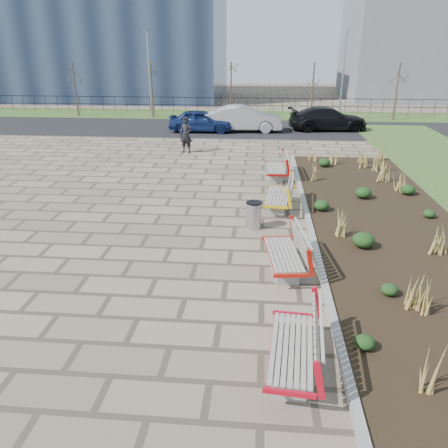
# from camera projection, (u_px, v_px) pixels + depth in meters

# --- Properties ---
(ground) EXTENTS (120.00, 120.00, 0.00)m
(ground) POSITION_uv_depth(u_px,v_px,m) (138.00, 319.00, 8.83)
(ground) COLOR #84715A
(ground) RESTS_ON ground
(planting_bed) EXTENTS (4.50, 18.00, 0.10)m
(planting_bed) POSITION_uv_depth(u_px,v_px,m) (389.00, 230.00, 12.92)
(planting_bed) COLOR black
(planting_bed) RESTS_ON ground
(planting_curb) EXTENTS (0.16, 18.00, 0.15)m
(planting_curb) POSITION_uv_depth(u_px,v_px,m) (310.00, 227.00, 13.10)
(planting_curb) COLOR gray
(planting_curb) RESTS_ON ground
(grass_verge_far) EXTENTS (80.00, 5.00, 0.04)m
(grass_verge_far) POSITION_uv_depth(u_px,v_px,m) (232.00, 115.00, 34.64)
(grass_verge_far) COLOR #33511E
(grass_verge_far) RESTS_ON ground
(road) EXTENTS (80.00, 7.00, 0.02)m
(road) POSITION_uv_depth(u_px,v_px,m) (226.00, 128.00, 29.11)
(road) COLOR black
(road) RESTS_ON ground
(bench_a) EXTENTS (1.08, 2.17, 1.00)m
(bench_a) POSITION_uv_depth(u_px,v_px,m) (292.00, 345.00, 7.27)
(bench_a) COLOR red
(bench_a) RESTS_ON ground
(bench_b) EXTENTS (1.16, 2.20, 1.00)m
(bench_b) POSITION_uv_depth(u_px,v_px,m) (283.00, 252.00, 10.53)
(bench_b) COLOR red
(bench_b) RESTS_ON ground
(bench_c) EXTENTS (1.11, 2.18, 1.00)m
(bench_c) POSITION_uv_depth(u_px,v_px,m) (278.00, 195.00, 14.60)
(bench_c) COLOR yellow
(bench_c) RESTS_ON ground
(bench_d) EXTENTS (0.98, 2.13, 1.00)m
(bench_d) POSITION_uv_depth(u_px,v_px,m) (276.00, 167.00, 17.97)
(bench_d) COLOR #A60C0B
(bench_d) RESTS_ON ground
(litter_bin) EXTENTS (0.46, 0.46, 0.81)m
(litter_bin) POSITION_uv_depth(u_px,v_px,m) (254.00, 215.00, 13.06)
(litter_bin) COLOR #B2B2B7
(litter_bin) RESTS_ON ground
(pedestrian) EXTENTS (0.75, 0.58, 1.82)m
(pedestrian) POSITION_uv_depth(u_px,v_px,m) (186.00, 135.00, 22.19)
(pedestrian) COLOR black
(pedestrian) RESTS_ON ground
(car_blue) EXTENTS (4.08, 1.68, 1.38)m
(car_blue) POSITION_uv_depth(u_px,v_px,m) (201.00, 121.00, 27.62)
(car_blue) COLOR navy
(car_blue) RESTS_ON road
(car_silver) EXTENTS (4.95, 1.95, 1.60)m
(car_silver) POSITION_uv_depth(u_px,v_px,m) (244.00, 119.00, 27.73)
(car_silver) COLOR gray
(car_silver) RESTS_ON road
(car_black) EXTENTS (5.21, 2.62, 1.45)m
(car_black) POSITION_uv_depth(u_px,v_px,m) (328.00, 119.00, 28.16)
(car_black) COLOR black
(car_black) RESTS_ON road
(tree_a) EXTENTS (1.40, 1.40, 4.00)m
(tree_a) POSITION_uv_depth(u_px,v_px,m) (75.00, 89.00, 33.44)
(tree_a) COLOR #4C3D2D
(tree_a) RESTS_ON grass_verge_far
(tree_b) EXTENTS (1.40, 1.40, 4.00)m
(tree_b) POSITION_uv_depth(u_px,v_px,m) (152.00, 90.00, 32.96)
(tree_b) COLOR #4C3D2D
(tree_b) RESTS_ON grass_verge_far
(tree_c) EXTENTS (1.40, 1.40, 4.00)m
(tree_c) POSITION_uv_depth(u_px,v_px,m) (231.00, 90.00, 32.49)
(tree_c) COLOR #4C3D2D
(tree_c) RESTS_ON grass_verge_far
(tree_d) EXTENTS (1.40, 1.40, 4.00)m
(tree_d) POSITION_uv_depth(u_px,v_px,m) (312.00, 91.00, 32.01)
(tree_d) COLOR #4C3D2D
(tree_d) RESTS_ON grass_verge_far
(tree_e) EXTENTS (1.40, 1.40, 4.00)m
(tree_e) POSITION_uv_depth(u_px,v_px,m) (396.00, 92.00, 31.53)
(tree_e) COLOR #4C3D2D
(tree_e) RESTS_ON grass_verge_far
(lamp_west) EXTENTS (0.24, 0.60, 6.00)m
(lamp_west) POSITION_uv_depth(u_px,v_px,m) (150.00, 76.00, 32.13)
(lamp_west) COLOR gray
(lamp_west) RESTS_ON grass_verge_far
(lamp_east) EXTENTS (0.24, 0.60, 6.00)m
(lamp_east) POSITION_uv_depth(u_px,v_px,m) (343.00, 77.00, 31.01)
(lamp_east) COLOR gray
(lamp_east) RESTS_ON grass_verge_far
(railing_fence) EXTENTS (44.00, 0.10, 1.20)m
(railing_fence) POSITION_uv_depth(u_px,v_px,m) (234.00, 105.00, 35.78)
(railing_fence) COLOR black
(railing_fence) RESTS_ON grass_verge_far
(building_glass) EXTENTS (40.00, 14.00, 15.00)m
(building_glass) POSITION_uv_depth(u_px,v_px,m) (26.00, 21.00, 44.62)
(building_glass) COLOR #192338
(building_glass) RESTS_ON ground
(building_grey) EXTENTS (18.00, 12.00, 10.00)m
(building_grey) POSITION_uv_depth(u_px,v_px,m) (439.00, 47.00, 44.07)
(building_grey) COLOR slate
(building_grey) RESTS_ON ground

